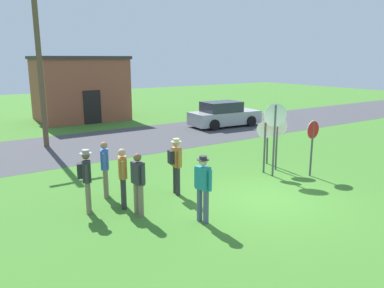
% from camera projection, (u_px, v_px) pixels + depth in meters
% --- Properties ---
extents(ground_plane, '(80.00, 80.00, 0.00)m').
position_uv_depth(ground_plane, '(264.00, 199.00, 11.20)').
color(ground_plane, '#3D7528').
extents(street_asphalt, '(60.00, 6.40, 0.01)m').
position_uv_depth(street_asphalt, '(126.00, 140.00, 19.14)').
color(street_asphalt, '#424247').
rests_on(street_asphalt, ground).
extents(building_background, '(5.65, 4.56, 4.20)m').
position_uv_depth(building_background, '(80.00, 88.00, 25.33)').
color(building_background, brown).
rests_on(building_background, ground).
extents(utility_pole, '(1.80, 0.24, 7.49)m').
position_uv_depth(utility_pole, '(39.00, 61.00, 16.94)').
color(utility_pole, brown).
rests_on(utility_pole, ground).
extents(parked_car_on_street, '(4.42, 2.26, 1.51)m').
position_uv_depth(parked_car_on_street, '(224.00, 115.00, 23.03)').
color(parked_car_on_street, '#A5A8AD').
rests_on(parked_car_on_street, ground).
extents(stop_sign_center_cluster, '(0.73, 0.38, 2.58)m').
position_uv_depth(stop_sign_center_cluster, '(275.00, 126.00, 12.99)').
color(stop_sign_center_cluster, '#474C4C').
rests_on(stop_sign_center_cluster, ground).
extents(stop_sign_rear_left, '(0.45, 0.43, 1.89)m').
position_uv_depth(stop_sign_rear_left, '(265.00, 139.00, 13.52)').
color(stop_sign_rear_left, '#474C4C').
rests_on(stop_sign_rear_left, ground).
extents(stop_sign_leaning_left, '(0.66, 0.07, 1.98)m').
position_uv_depth(stop_sign_leaning_left, '(312.00, 139.00, 13.12)').
color(stop_sign_leaning_left, '#474C4C').
rests_on(stop_sign_leaning_left, ground).
extents(stop_sign_low_front, '(0.69, 0.34, 2.00)m').
position_uv_depth(stop_sign_low_front, '(277.00, 134.00, 13.88)').
color(stop_sign_low_front, '#474C4C').
rests_on(stop_sign_low_front, ground).
extents(stop_sign_rear_right, '(0.14, 0.62, 2.06)m').
position_uv_depth(stop_sign_rear_right, '(268.00, 129.00, 14.64)').
color(stop_sign_rear_right, '#474C4C').
rests_on(stop_sign_rear_right, ground).
extents(person_on_left, '(0.42, 0.56, 1.74)m').
position_uv_depth(person_on_left, '(176.00, 162.00, 11.39)').
color(person_on_left, '#2D2D33').
rests_on(person_on_left, ground).
extents(person_in_blue, '(0.43, 0.55, 1.74)m').
position_uv_depth(person_in_blue, '(86.00, 177.00, 10.02)').
color(person_in_blue, '#7A6B56').
rests_on(person_in_blue, ground).
extents(person_in_dark_shirt, '(0.34, 0.53, 1.69)m').
position_uv_depth(person_in_dark_shirt, '(105.00, 166.00, 11.18)').
color(person_in_dark_shirt, '#7A6B56').
rests_on(person_in_dark_shirt, ground).
extents(person_near_signs, '(0.26, 0.57, 1.69)m').
position_uv_depth(person_near_signs, '(138.00, 181.00, 9.85)').
color(person_near_signs, '#7A6B56').
rests_on(person_near_signs, ground).
extents(person_with_sunhat, '(0.33, 0.54, 1.69)m').
position_uv_depth(person_with_sunhat, '(123.00, 175.00, 10.35)').
color(person_with_sunhat, '#2D2D33').
rests_on(person_with_sunhat, ground).
extents(person_holding_notes, '(0.32, 0.56, 1.74)m').
position_uv_depth(person_holding_notes, '(203.00, 185.00, 9.42)').
color(person_holding_notes, '#4C5670').
rests_on(person_holding_notes, ground).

